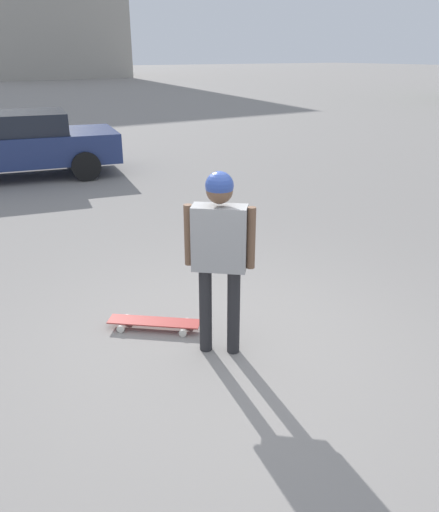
# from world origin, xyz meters

# --- Properties ---
(ground_plane) EXTENTS (220.00, 220.00, 0.00)m
(ground_plane) POSITION_xyz_m (0.00, 0.00, 0.00)
(ground_plane) COLOR gray
(person) EXTENTS (0.47, 0.45, 1.65)m
(person) POSITION_xyz_m (0.00, 0.00, 1.04)
(person) COLOR #262628
(person) RESTS_ON ground_plane
(skateboard) EXTENTS (0.81, 0.72, 0.09)m
(skateboard) POSITION_xyz_m (0.34, -0.66, 0.07)
(skateboard) COLOR #A5332D
(skateboard) RESTS_ON ground_plane
(car_parked_near) EXTENTS (4.44, 2.63, 1.36)m
(car_parked_near) POSITION_xyz_m (-0.08, -8.18, 0.71)
(car_parked_near) COLOR navy
(car_parked_near) RESTS_ON ground_plane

